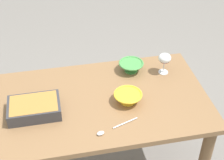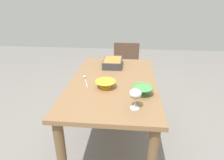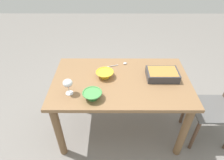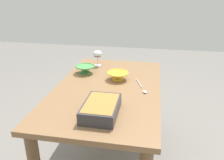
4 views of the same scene
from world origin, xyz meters
name	(u,v)px [view 2 (image 2 of 4)]	position (x,y,z in m)	size (l,w,h in m)	color
ground_plane	(113,141)	(0.00, 0.00, 0.00)	(8.00, 8.00, 0.00)	gray
dining_table	(113,92)	(0.00, 0.00, 0.61)	(1.35, 0.80, 0.73)	olive
chair	(126,69)	(-1.03, 0.10, 0.46)	(0.42, 0.39, 0.83)	#595959
wine_glass	(135,94)	(0.47, 0.19, 0.84)	(0.09, 0.09, 0.15)	white
casserole_dish	(113,62)	(-0.41, -0.04, 0.77)	(0.31, 0.20, 0.08)	#38383D
mixing_bowl	(106,84)	(0.16, -0.05, 0.77)	(0.18, 0.18, 0.07)	yellow
small_bowl	(142,90)	(0.26, 0.26, 0.77)	(0.17, 0.17, 0.07)	#4C994C
serving_spoon	(85,79)	(0.00, -0.27, 0.74)	(0.26, 0.11, 0.01)	silver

